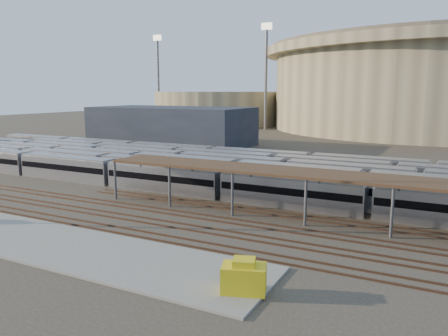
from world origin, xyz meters
TOP-DOWN VIEW (x-y plane):
  - ground at (0.00, 0.00)m, footprint 420.00×420.00m
  - apron at (-5.00, -15.00)m, footprint 50.00×9.00m
  - subway_trains at (-1.17, 18.50)m, footprint 127.12×23.90m
  - inspection_shed at (22.00, 4.00)m, footprint 60.30×6.00m
  - empty_tracks at (0.00, -5.00)m, footprint 170.00×9.62m
  - stadium at (25.00, 140.00)m, footprint 124.00×124.00m
  - secondary_arena at (-60.00, 130.00)m, footprint 56.00×56.00m
  - service_building at (-35.00, 55.00)m, footprint 42.00×20.00m
  - floodlight_0 at (-30.00, 110.00)m, footprint 4.00×1.00m
  - floodlight_1 at (-85.00, 120.00)m, footprint 4.00×1.00m
  - floodlight_3 at (-10.00, 160.00)m, footprint 4.00×1.00m
  - yellow_equipment at (18.50, -16.11)m, footprint 3.53×2.80m

SIDE VIEW (x-z plane):
  - ground at x=0.00m, z-range 0.00..0.00m
  - empty_tracks at x=0.00m, z-range 0.00..0.18m
  - apron at x=-5.00m, z-range 0.00..0.20m
  - yellow_equipment at x=18.50m, z-range 0.20..2.13m
  - subway_trains at x=-1.17m, z-range 0.00..3.60m
  - inspection_shed at x=22.00m, z-range 2.33..7.63m
  - service_building at x=-35.00m, z-range 0.00..10.00m
  - secondary_arena at x=-60.00m, z-range 0.00..14.00m
  - stadium at x=25.00m, z-range 0.22..32.72m
  - floodlight_0 at x=-30.00m, z-range 1.45..39.85m
  - floodlight_1 at x=-85.00m, z-range 1.45..39.85m
  - floodlight_3 at x=-10.00m, z-range 1.45..39.85m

